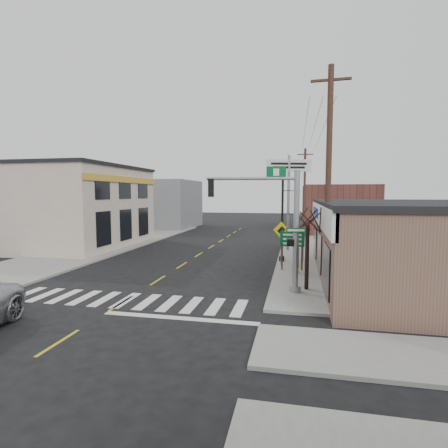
% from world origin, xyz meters
% --- Properties ---
extents(ground, '(140.00, 140.00, 0.00)m').
position_xyz_m(ground, '(0.00, 0.00, 0.00)').
color(ground, black).
rests_on(ground, ground).
extents(sidewalk_right, '(6.00, 38.00, 0.13)m').
position_xyz_m(sidewalk_right, '(9.00, 13.00, 0.07)').
color(sidewalk_right, gray).
rests_on(sidewalk_right, ground).
extents(sidewalk_left, '(6.00, 38.00, 0.13)m').
position_xyz_m(sidewalk_left, '(-9.00, 13.00, 0.07)').
color(sidewalk_left, gray).
rests_on(sidewalk_left, ground).
extents(center_line, '(0.12, 56.00, 0.01)m').
position_xyz_m(center_line, '(0.00, 8.00, 0.01)').
color(center_line, gold).
rests_on(center_line, ground).
extents(crosswalk, '(11.00, 2.20, 0.01)m').
position_xyz_m(crosswalk, '(0.00, 0.40, 0.01)').
color(crosswalk, silver).
rests_on(crosswalk, ground).
extents(thrift_store, '(12.00, 14.00, 4.00)m').
position_xyz_m(thrift_store, '(14.50, 6.00, 2.00)').
color(thrift_store, brown).
rests_on(thrift_store, ground).
extents(left_building, '(12.00, 12.00, 6.80)m').
position_xyz_m(left_building, '(-13.00, 14.00, 3.40)').
color(left_building, beige).
rests_on(left_building, ground).
extents(bldg_distant_right, '(8.00, 10.00, 5.60)m').
position_xyz_m(bldg_distant_right, '(12.00, 30.00, 2.80)').
color(bldg_distant_right, brown).
rests_on(bldg_distant_right, ground).
extents(bldg_distant_left, '(9.00, 10.00, 6.40)m').
position_xyz_m(bldg_distant_left, '(-11.00, 32.00, 3.20)').
color(bldg_distant_left, slate).
rests_on(bldg_distant_left, ground).
extents(traffic_signal_pole, '(4.51, 0.37, 5.71)m').
position_xyz_m(traffic_signal_pole, '(6.52, 2.80, 3.54)').
color(traffic_signal_pole, gray).
rests_on(traffic_signal_pole, sidewalk_right).
extents(guide_sign, '(1.41, 0.13, 2.48)m').
position_xyz_m(guide_sign, '(7.00, 7.38, 1.75)').
color(guide_sign, '#482D21').
rests_on(guide_sign, sidewalk_right).
extents(fire_hydrant, '(0.21, 0.21, 0.66)m').
position_xyz_m(fire_hydrant, '(7.30, 6.63, 0.49)').
color(fire_hydrant, yellow).
rests_on(fire_hydrant, sidewalk_right).
extents(ped_crossing_sign, '(1.07, 0.08, 2.75)m').
position_xyz_m(ped_crossing_sign, '(6.30, 8.74, 2.01)').
color(ped_crossing_sign, gray).
rests_on(ped_crossing_sign, sidewalk_right).
extents(lamp_post, '(0.76, 0.60, 5.88)m').
position_xyz_m(lamp_post, '(6.36, 10.11, 3.54)').
color(lamp_post, black).
rests_on(lamp_post, sidewalk_right).
extents(dance_center_sign, '(3.53, 0.22, 7.50)m').
position_xyz_m(dance_center_sign, '(6.58, 14.90, 5.71)').
color(dance_center_sign, gray).
rests_on(dance_center_sign, sidewalk_right).
extents(bare_tree, '(2.29, 2.29, 4.57)m').
position_xyz_m(bare_tree, '(7.73, 3.39, 3.73)').
color(bare_tree, black).
rests_on(bare_tree, sidewalk_right).
extents(shrub_front, '(1.15, 1.15, 0.86)m').
position_xyz_m(shrub_front, '(10.08, 2.58, 0.56)').
color(shrub_front, '#233D1A').
rests_on(shrub_front, sidewalk_right).
extents(shrub_back, '(1.23, 1.23, 0.92)m').
position_xyz_m(shrub_back, '(9.14, 9.41, 0.59)').
color(shrub_back, black).
rests_on(shrub_back, sidewalk_right).
extents(utility_pole_near, '(1.80, 0.27, 10.33)m').
position_xyz_m(utility_pole_near, '(8.63, 3.77, 5.43)').
color(utility_pole_near, '#473B23').
rests_on(utility_pole_near, sidewalk_right).
extents(utility_pole_far, '(1.55, 0.23, 8.92)m').
position_xyz_m(utility_pole_far, '(7.97, 22.32, 4.70)').
color(utility_pole_far, '#493626').
rests_on(utility_pole_far, sidewalk_right).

